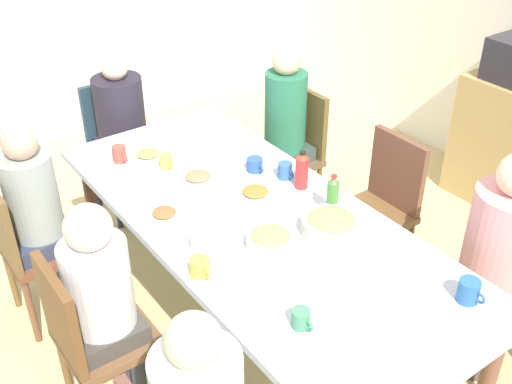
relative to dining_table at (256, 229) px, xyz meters
The scene contains 30 objects.
ground_plane 0.70m from the dining_table, ahead, with size 6.87×6.87×0.00m, color tan.
dining_table is the anchor object (origin of this frame).
chair_0 0.92m from the dining_table, 90.00° to the right, with size 0.40×0.40×0.90m.
person_0 0.81m from the dining_table, 90.00° to the right, with size 0.30×0.30×1.15m.
chair_2 0.92m from the dining_table, 90.00° to the left, with size 0.40×0.40×0.90m.
chair_3 1.22m from the dining_table, 47.95° to the left, with size 0.40×0.40×0.90m.
person_3 1.15m from the dining_table, 44.97° to the left, with size 0.34×0.34×1.21m.
chair_4 1.61m from the dining_table, behind, with size 0.40×0.40×0.90m.
person_4 1.51m from the dining_table, behind, with size 0.32×0.32×1.15m.
chair_5 1.22m from the dining_table, 132.05° to the right, with size 0.40×0.40×0.90m.
person_5 1.14m from the dining_table, 135.18° to the right, with size 0.30×0.30×1.17m.
chair_6 1.22m from the dining_table, 132.05° to the left, with size 0.40×0.40×0.90m.
person_6 1.14m from the dining_table, 135.14° to the left, with size 0.30×0.30×1.23m.
plate_0 0.45m from the dining_table, 127.27° to the right, with size 0.21×0.21×0.04m.
plate_1 0.22m from the dining_table, 144.88° to the left, with size 0.25×0.25×0.04m.
plate_2 0.86m from the dining_table, behind, with size 0.23×0.23×0.04m.
plate_3 0.48m from the dining_table, behind, with size 0.25×0.25×0.04m.
bowl_0 0.26m from the dining_table, 20.29° to the right, with size 0.22×0.22×0.08m.
bowl_1 0.39m from the dining_table, 34.54° to the left, with size 0.28×0.28×0.10m.
cup_0 0.76m from the dining_table, 22.56° to the right, with size 0.11×0.07×0.08m.
cup_1 0.42m from the dining_table, 121.75° to the left, with size 0.11×0.08×0.09m.
cup_2 0.95m from the dining_table, 162.13° to the right, with size 0.11×0.08×0.09m.
cup_3 0.70m from the dining_table, behind, with size 0.11×0.07×0.08m.
cup_4 0.49m from the dining_table, 65.51° to the right, with size 0.12×0.09×0.08m.
cup_5 1.04m from the dining_table, 19.76° to the left, with size 0.12×0.09×0.10m.
cup_6 0.38m from the dining_table, 78.85° to the right, with size 0.12×0.08×0.09m.
cup_7 0.47m from the dining_table, 144.84° to the left, with size 0.12×0.09×0.07m.
bottle_0 0.41m from the dining_table, 58.58° to the left, with size 0.06×0.06×0.22m.
bottle_1 0.41m from the dining_table, 104.29° to the left, with size 0.07×0.07×0.21m.
side_cabinet 2.24m from the dining_table, 91.55° to the left, with size 0.70×0.44×0.90m, color tan.
Camera 1 is at (1.99, -1.44, 2.48)m, focal length 43.44 mm.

